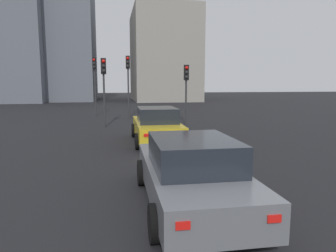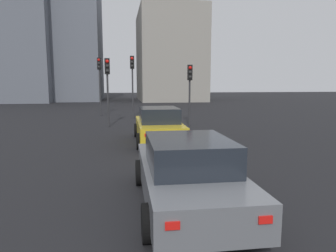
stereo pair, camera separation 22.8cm
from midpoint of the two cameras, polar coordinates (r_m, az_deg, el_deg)
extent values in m
cube|color=black|center=(5.96, 6.73, -18.39)|extent=(160.00, 160.00, 0.20)
cube|color=gold|center=(13.31, -2.65, -0.50)|extent=(4.62, 1.87, 0.65)
cube|color=#1E232B|center=(13.00, -2.55, 2.10)|extent=(2.09, 1.61, 0.61)
cylinder|color=black|center=(14.86, 0.15, -0.64)|extent=(0.64, 0.23, 0.64)
cylinder|color=black|center=(14.68, -6.77, -0.81)|extent=(0.64, 0.23, 0.64)
cylinder|color=black|center=(12.10, 2.36, -2.63)|extent=(0.64, 0.23, 0.64)
cylinder|color=black|center=(11.88, -6.14, -2.87)|extent=(0.64, 0.23, 0.64)
cube|color=red|center=(11.13, 2.03, -1.55)|extent=(0.03, 0.20, 0.11)
cube|color=red|center=(10.95, -4.60, -1.72)|extent=(0.03, 0.20, 0.11)
cube|color=slate|center=(6.49, 3.13, -9.70)|extent=(4.61, 1.87, 0.62)
cube|color=#1E232B|center=(6.12, 3.63, -4.96)|extent=(2.09, 1.61, 0.58)
cylinder|color=black|center=(8.09, 7.20, -8.02)|extent=(0.64, 0.23, 0.64)
cylinder|color=black|center=(7.79, -5.68, -8.63)|extent=(0.64, 0.23, 0.64)
cylinder|color=black|center=(5.59, 15.75, -15.72)|extent=(0.64, 0.23, 0.64)
cylinder|color=black|center=(5.14, -3.59, -17.59)|extent=(0.64, 0.23, 0.64)
cube|color=red|center=(4.62, 17.78, -16.11)|extent=(0.03, 0.20, 0.11)
cube|color=red|center=(4.23, 1.18, -18.05)|extent=(0.03, 0.20, 0.11)
cylinder|color=#2D2D30|center=(18.20, -12.11, 4.58)|extent=(0.11, 0.11, 3.05)
cube|color=black|center=(18.14, -12.27, 10.81)|extent=(0.23, 0.30, 0.90)
sphere|color=red|center=(18.05, -12.27, 11.69)|extent=(0.20, 0.20, 0.20)
sphere|color=black|center=(18.03, -12.24, 10.83)|extent=(0.20, 0.20, 0.20)
sphere|color=black|center=(18.02, -12.21, 9.97)|extent=(0.20, 0.20, 0.20)
cylinder|color=#2D2D30|center=(18.44, 3.00, 4.26)|extent=(0.11, 0.11, 2.72)
cube|color=black|center=(18.35, 3.07, 9.89)|extent=(0.22, 0.29, 0.90)
sphere|color=red|center=(18.26, 3.13, 10.75)|extent=(0.20, 0.20, 0.20)
sphere|color=black|center=(18.24, 3.13, 9.90)|extent=(0.20, 0.20, 0.20)
sphere|color=black|center=(18.24, 3.12, 9.05)|extent=(0.20, 0.20, 0.20)
cylinder|color=#2D2D30|center=(24.52, -13.61, 5.97)|extent=(0.11, 0.11, 3.59)
cube|color=black|center=(24.49, -13.81, 11.22)|extent=(0.23, 0.30, 0.90)
sphere|color=red|center=(24.40, -13.88, 11.86)|extent=(0.20, 0.20, 0.20)
sphere|color=black|center=(24.39, -13.86, 11.23)|extent=(0.20, 0.20, 0.20)
sphere|color=black|center=(24.37, -13.84, 10.60)|extent=(0.20, 0.20, 0.20)
cylinder|color=#2D2D30|center=(22.30, -7.66, 5.92)|extent=(0.11, 0.11, 3.56)
cube|color=black|center=(22.28, -7.78, 11.65)|extent=(0.23, 0.30, 0.90)
sphere|color=red|center=(22.19, -7.81, 12.37)|extent=(0.20, 0.20, 0.20)
sphere|color=black|center=(22.17, -7.80, 11.67)|extent=(0.20, 0.20, 0.20)
sphere|color=black|center=(22.15, -7.78, 10.97)|extent=(0.20, 0.20, 0.20)
cube|color=gray|center=(47.84, -1.10, 12.77)|extent=(13.89, 9.12, 13.14)
cube|color=slate|center=(50.54, -20.42, 14.51)|extent=(13.33, 11.50, 17.51)
cube|color=slate|center=(48.85, -28.10, 12.80)|extent=(11.67, 11.31, 14.92)
camera|label=1|loc=(0.11, -90.67, -0.09)|focal=32.80mm
camera|label=2|loc=(0.11, 89.33, 0.09)|focal=32.80mm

